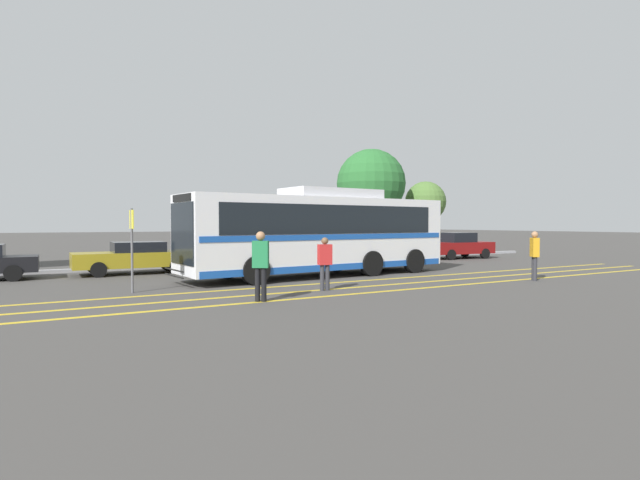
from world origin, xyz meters
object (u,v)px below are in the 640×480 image
at_px(bus_stop_sign, 132,240).
at_px(parked_car_2, 287,253).
at_px(pedestrian_1, 535,252).
at_px(parked_car_1, 136,257).
at_px(pedestrian_2, 261,261).
at_px(parked_car_4, 458,246).
at_px(tree_2, 371,184).
at_px(tree_1, 425,202).
at_px(parked_car_3, 373,249).
at_px(transit_bus, 320,231).
at_px(pedestrian_0, 325,260).

bearing_deg(bus_stop_sign, parked_car_2, -58.93).
bearing_deg(pedestrian_1, bus_stop_sign, -70.99).
relative_size(parked_car_1, pedestrian_2, 2.57).
height_order(parked_car_4, pedestrian_2, pedestrian_2).
height_order(parked_car_4, tree_2, tree_2).
height_order(parked_car_4, tree_1, tree_1).
relative_size(parked_car_3, bus_stop_sign, 1.77).
bearing_deg(bus_stop_sign, tree_2, -59.10).
height_order(transit_bus, pedestrian_2, transit_bus).
height_order(parked_car_2, parked_car_4, parked_car_4).
bearing_deg(transit_bus, parked_car_1, 48.96).
xyz_separation_m(pedestrian_0, tree_2, (12.60, 15.05, 3.90)).
height_order(transit_bus, tree_1, tree_1).
distance_m(parked_car_4, pedestrian_2, 19.08).
xyz_separation_m(parked_car_1, tree_1, (21.27, 6.16, 2.95)).
relative_size(parked_car_2, pedestrian_1, 2.73).
bearing_deg(pedestrian_2, tree_1, -107.08).
bearing_deg(bus_stop_sign, pedestrian_0, -119.05).
relative_size(pedestrian_1, tree_1, 0.35).
relative_size(parked_car_1, tree_2, 0.66).
bearing_deg(transit_bus, pedestrian_0, 147.55).
bearing_deg(parked_car_2, parked_car_3, -89.64).
relative_size(parked_car_2, parked_car_3, 1.10).
distance_m(pedestrian_0, tree_1, 22.62).
bearing_deg(tree_1, pedestrian_1, -119.76).
bearing_deg(parked_car_4, transit_bus, -64.72).
bearing_deg(parked_car_2, parked_car_4, -91.94).
relative_size(parked_car_4, bus_stop_sign, 1.66).
bearing_deg(parked_car_1, bus_stop_sign, 169.77).
height_order(transit_bus, parked_car_2, transit_bus).
relative_size(transit_bus, pedestrian_0, 6.98).
height_order(transit_bus, pedestrian_0, transit_bus).
distance_m(parked_car_1, parked_car_4, 18.20).
height_order(parked_car_2, tree_1, tree_1).
height_order(parked_car_1, tree_2, tree_2).
relative_size(bus_stop_sign, tree_1, 0.49).
bearing_deg(tree_2, pedestrian_1, -105.75).
bearing_deg(bus_stop_sign, pedestrian_2, -146.88).
bearing_deg(pedestrian_1, transit_bus, -96.18).
xyz_separation_m(parked_car_4, tree_1, (3.07, 6.28, 2.88)).
bearing_deg(bus_stop_sign, parked_car_4, -77.55).
relative_size(pedestrian_0, tree_1, 0.32).
bearing_deg(parked_car_1, tree_1, -73.43).
distance_m(parked_car_1, parked_car_3, 12.04).
height_order(parked_car_1, parked_car_4, parked_car_4).
bearing_deg(bus_stop_sign, parked_car_1, -14.97).
bearing_deg(parked_car_1, parked_car_4, -89.97).
height_order(transit_bus, parked_car_1, transit_bus).
bearing_deg(parked_car_1, pedestrian_1, -128.92).
relative_size(parked_car_3, parked_car_4, 1.06).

